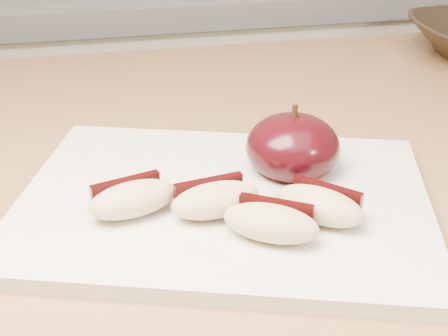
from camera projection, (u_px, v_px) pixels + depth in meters
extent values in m
cube|color=silver|center=(188.00, 188.00, 1.43)|extent=(2.40, 0.60, 0.90)
cube|color=olive|center=(291.00, 158.00, 0.62)|extent=(1.64, 0.64, 0.04)
cube|color=silver|center=(224.00, 203.00, 0.50)|extent=(0.38, 0.32, 0.01)
ellipsoid|color=black|center=(293.00, 147.00, 0.52)|extent=(0.08, 0.08, 0.06)
cylinder|color=black|center=(295.00, 111.00, 0.51)|extent=(0.00, 0.00, 0.01)
ellipsoid|color=tan|center=(133.00, 199.00, 0.46)|extent=(0.08, 0.05, 0.02)
cube|color=black|center=(126.00, 192.00, 0.47)|extent=(0.05, 0.02, 0.02)
ellipsoid|color=tan|center=(216.00, 200.00, 0.46)|extent=(0.07, 0.04, 0.02)
cube|color=black|center=(209.00, 192.00, 0.47)|extent=(0.05, 0.02, 0.02)
ellipsoid|color=tan|center=(271.00, 223.00, 0.43)|extent=(0.08, 0.06, 0.02)
cube|color=black|center=(276.00, 214.00, 0.45)|extent=(0.05, 0.03, 0.02)
ellipsoid|color=tan|center=(319.00, 205.00, 0.46)|extent=(0.07, 0.07, 0.02)
cube|color=black|center=(327.00, 198.00, 0.47)|extent=(0.04, 0.04, 0.02)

